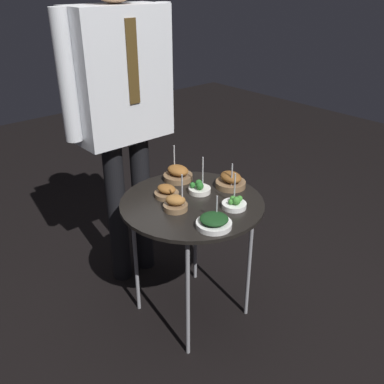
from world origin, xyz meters
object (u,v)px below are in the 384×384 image
bowl_roast_front_right (167,192)px  bowl_roast_mid_left (178,174)px  bowl_broccoli_front_center (199,188)px  bowl_broccoli_front_left (234,204)px  bowl_roast_back_right (176,203)px  waiter_figure (121,92)px  bowl_spinach_far_rim (214,222)px  serving_cart (192,210)px  bowl_roast_back_left (231,181)px

bowl_roast_front_right → bowl_roast_mid_left: bearing=34.3°
bowl_broccoli_front_center → bowl_broccoli_front_left: 0.23m
bowl_roast_back_right → bowl_broccoli_front_left: bowl_roast_back_right is taller
bowl_roast_back_right → waiter_figure: (0.08, 0.53, 0.41)m
bowl_broccoli_front_center → waiter_figure: bearing=104.4°
bowl_broccoli_front_left → waiter_figure: (-0.14, 0.69, 0.42)m
bowl_roast_mid_left → bowl_broccoli_front_left: bearing=-89.6°
bowl_roast_back_right → bowl_broccoli_front_left: bearing=-37.6°
bowl_broccoli_front_left → bowl_spinach_far_rim: size_ratio=1.03×
serving_cart → bowl_roast_mid_left: (0.11, 0.23, 0.08)m
bowl_roast_front_right → bowl_broccoli_front_center: bowl_broccoli_front_center is taller
bowl_roast_back_right → waiter_figure: 0.67m
serving_cart → waiter_figure: size_ratio=0.39×
bowl_roast_mid_left → bowl_broccoli_front_center: bearing=-94.6°
bowl_roast_front_right → waiter_figure: size_ratio=0.07×
serving_cart → bowl_spinach_far_rim: 0.26m
bowl_roast_front_right → waiter_figure: (0.03, 0.40, 0.41)m
bowl_roast_back_left → bowl_spinach_far_rim: 0.40m
bowl_roast_front_right → bowl_broccoli_front_left: size_ratio=0.75×
bowl_spinach_far_rim → bowl_roast_mid_left: bearing=68.3°
bowl_roast_front_right → bowl_roast_back_left: bearing=-22.9°
bowl_broccoli_front_center → bowl_broccoli_front_left: size_ratio=1.11×
bowl_roast_back_left → bowl_spinach_far_rim: size_ratio=0.99×
bowl_roast_mid_left → bowl_roast_back_right: 0.32m
bowl_roast_mid_left → waiter_figure: bearing=115.6°
bowl_broccoli_front_center → bowl_spinach_far_rim: size_ratio=1.14×
bowl_broccoli_front_center → bowl_roast_back_right: size_ratio=1.00×
bowl_roast_back_left → bowl_spinach_far_rim: bearing=-146.0°
bowl_roast_front_right → bowl_roast_back_right: bearing=-110.8°
bowl_roast_mid_left → bowl_spinach_far_rim: bowl_roast_mid_left is taller
bowl_spinach_far_rim → waiter_figure: bearing=86.0°
bowl_spinach_far_rim → waiter_figure: waiter_figure is taller
bowl_roast_back_left → bowl_spinach_far_rim: bowl_roast_back_left is taller
bowl_roast_front_right → bowl_spinach_far_rim: size_ratio=0.77×
bowl_roast_back_left → waiter_figure: bearing=118.3°
serving_cart → bowl_broccoli_front_center: bowl_broccoli_front_center is taller
bowl_broccoli_front_left → bowl_spinach_far_rim: bowl_broccoli_front_left is taller
bowl_roast_back_right → bowl_broccoli_front_left: size_ratio=1.11×
serving_cart → bowl_broccoli_front_left: bearing=-58.7°
bowl_spinach_far_rim → waiter_figure: (0.05, 0.75, 0.41)m
bowl_roast_front_right → bowl_broccoli_front_center: 0.17m
bowl_roast_mid_left → bowl_broccoli_front_center: 0.19m
waiter_figure → bowl_broccoli_front_center: bearing=-75.6°
bowl_roast_front_right → bowl_broccoli_front_left: bowl_broccoli_front_left is taller
bowl_roast_back_left → bowl_roast_front_right: bowl_roast_back_left is taller
bowl_roast_mid_left → bowl_spinach_far_rim: size_ratio=1.14×
bowl_roast_back_left → bowl_broccoli_front_left: size_ratio=0.96×
bowl_roast_front_right → bowl_broccoli_front_left: (0.17, -0.30, -0.00)m
bowl_broccoli_front_center → bowl_roast_back_right: same height
bowl_roast_mid_left → waiter_figure: (-0.14, 0.28, 0.40)m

